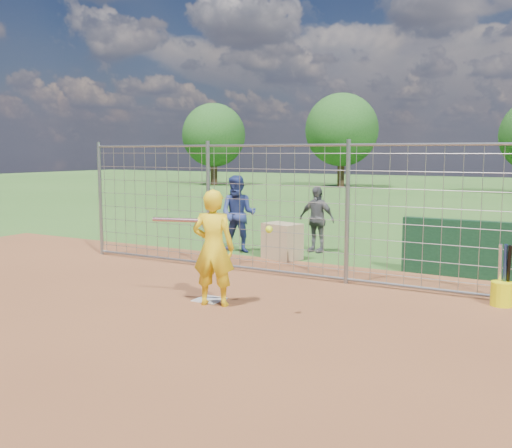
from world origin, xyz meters
The scene contains 11 objects.
ground centered at (0.00, 0.00, 0.00)m, with size 100.00×100.00×0.00m, color #2D591E.
infield_dirt centered at (0.00, -3.00, 0.01)m, with size 18.00×18.00×0.00m, color brown.
home_plate centered at (0.00, -0.20, 0.01)m, with size 0.43×0.43×0.02m, color silver.
dugout_wall centered at (3.40, 3.60, 0.55)m, with size 2.60×0.20×1.10m, color #11381E.
batter centered at (0.23, -0.41, 0.91)m, with size 0.66×0.43×1.81m, color yellow.
bystander_a centered at (-1.89, 3.82, 0.91)m, with size 0.89×0.69×1.83m, color navy.
bystander_b centered at (-0.30, 4.79, 0.79)m, with size 0.92×0.38×1.57m, color #515255.
equipment_bin centered at (-0.60, 3.58, 0.40)m, with size 0.80×0.55×0.80m, color tan.
equipment_in_play centered at (0.09, -0.59, 1.32)m, with size 2.09×0.29×0.12m.
bucket_with_bats centered at (4.15, 1.76, 0.25)m, with size 0.34×0.34×0.97m.
backstop_fence centered at (0.00, 2.00, 1.26)m, with size 9.08×0.08×2.60m.
Camera 1 is at (5.06, -7.63, 2.38)m, focal length 40.00 mm.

